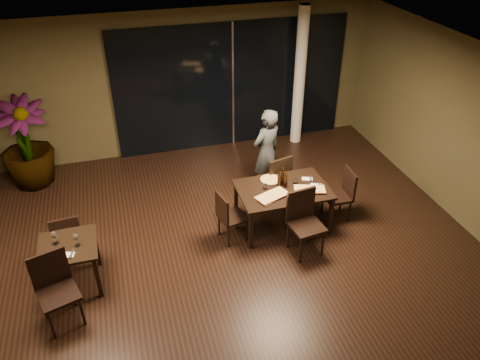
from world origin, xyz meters
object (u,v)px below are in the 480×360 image
(bottle_a, at_px, (279,179))
(potted_plant, at_px, (25,144))
(main_table, at_px, (283,192))
(chair_main_near, at_px, (304,219))
(chair_main_left, at_px, (228,215))
(chair_main_right, at_px, (342,192))
(bottle_c, at_px, (282,176))
(chair_side_near, at_px, (55,285))
(side_table, at_px, (69,252))
(diner, at_px, (266,153))
(chair_main_far, at_px, (276,178))
(chair_side_far, at_px, (67,236))
(bottle_b, at_px, (286,180))

(bottle_a, bearing_deg, potted_plant, 148.65)
(main_table, height_order, chair_main_near, chair_main_near)
(chair_main_left, xyz_separation_m, chair_main_right, (2.05, 0.06, 0.02))
(main_table, relative_size, bottle_c, 4.54)
(chair_main_left, distance_m, chair_side_near, 2.77)
(side_table, xyz_separation_m, chair_main_near, (3.50, -0.16, -0.03))
(diner, bearing_deg, bottle_a, 58.79)
(chair_main_far, distance_m, chair_main_near, 1.28)
(chair_side_near, bearing_deg, diner, 12.63)
(diner, relative_size, bottle_c, 5.15)
(main_table, xyz_separation_m, bottle_a, (-0.05, 0.07, 0.22))
(main_table, distance_m, diner, 1.07)
(chair_side_far, xyz_separation_m, bottle_b, (3.51, 0.02, 0.38))
(diner, distance_m, bottle_c, 0.94)
(chair_main_far, bearing_deg, bottle_a, 59.44)
(chair_side_far, height_order, diner, diner)
(main_table, distance_m, chair_main_right, 1.08)
(main_table, height_order, bottle_c, bottle_c)
(bottle_c, bearing_deg, chair_side_near, -161.40)
(chair_side_far, xyz_separation_m, potted_plant, (-0.74, 2.57, 0.36))
(diner, relative_size, bottle_b, 6.08)
(bottle_b, bearing_deg, chair_main_near, -85.84)
(bottle_a, height_order, bottle_c, bottle_c)
(bottle_c, bearing_deg, chair_main_right, -10.38)
(chair_main_near, relative_size, potted_plant, 0.61)
(chair_main_near, bearing_deg, chair_side_far, 161.48)
(chair_side_far, bearing_deg, potted_plant, -79.45)
(diner, height_order, bottle_c, diner)
(chair_main_left, xyz_separation_m, chair_side_far, (-2.48, 0.15, 0.00))
(chair_side_far, bearing_deg, chair_side_near, 78.71)
(bottle_a, bearing_deg, chair_side_near, -161.83)
(diner, height_order, bottle_b, diner)
(chair_main_far, bearing_deg, bottle_c, 65.64)
(potted_plant, bearing_deg, bottle_c, -30.37)
(chair_main_right, bearing_deg, chair_side_far, -89.01)
(side_table, bearing_deg, main_table, 8.37)
(bottle_b, bearing_deg, chair_main_far, 83.98)
(main_table, xyz_separation_m, chair_main_right, (1.07, -0.07, -0.15))
(side_table, height_order, bottle_c, bottle_c)
(chair_main_near, xyz_separation_m, potted_plant, (-4.31, 3.26, 0.28))
(chair_side_far, bearing_deg, diner, -169.28)
(chair_main_near, distance_m, chair_main_right, 1.14)
(main_table, bearing_deg, chair_side_near, -163.10)
(chair_main_right, relative_size, bottle_b, 3.35)
(bottle_b, bearing_deg, side_table, -171.03)
(chair_main_far, height_order, chair_side_near, chair_side_near)
(chair_main_near, height_order, bottle_a, chair_main_near)
(bottle_c, bearing_deg, side_table, -169.66)
(chair_side_near, height_order, bottle_b, chair_side_near)
(chair_main_left, distance_m, bottle_a, 1.02)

